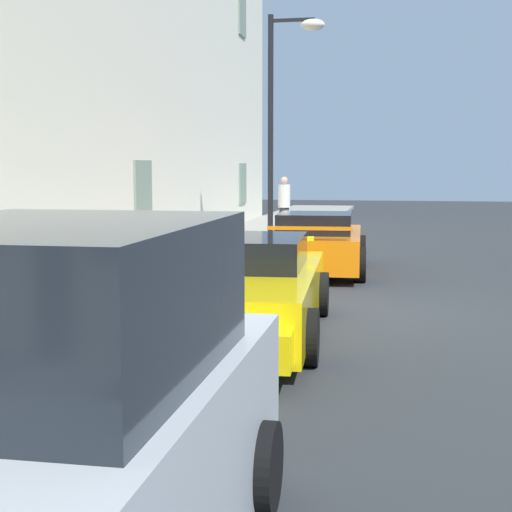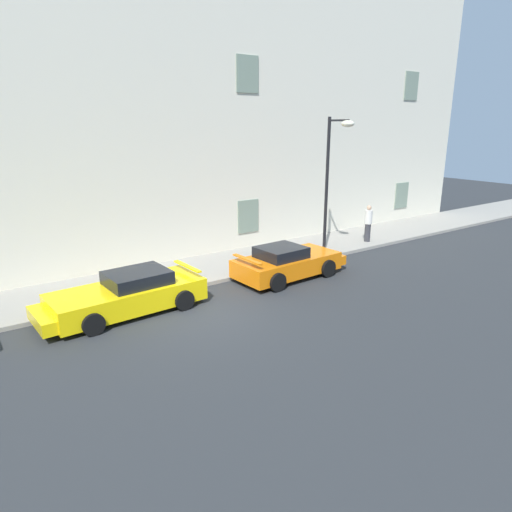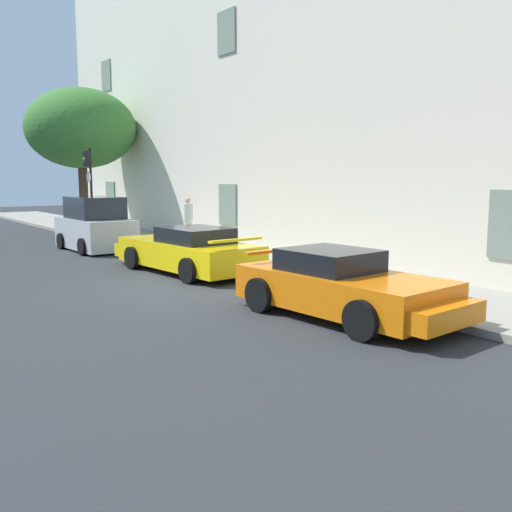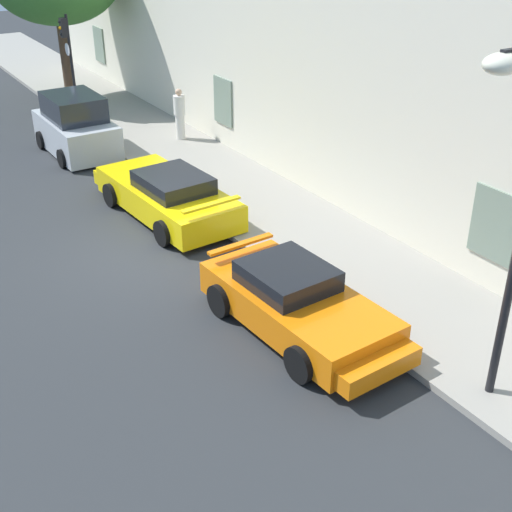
% 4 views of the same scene
% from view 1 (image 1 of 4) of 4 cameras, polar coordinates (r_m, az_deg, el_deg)
% --- Properties ---
extents(ground_plane, '(80.00, 80.00, 0.00)m').
position_cam_1_polar(ground_plane, '(11.37, 7.65, -4.41)').
color(ground_plane, '#2B2D30').
extents(sidewalk, '(60.00, 3.28, 0.14)m').
position_cam_1_polar(sidewalk, '(12.13, -9.90, -3.42)').
color(sidewalk, gray).
rests_on(sidewalk, ground).
extents(sportscar_red_lead, '(5.16, 2.32, 1.26)m').
position_cam_1_polar(sportscar_red_lead, '(9.66, -1.12, -2.90)').
color(sportscar_red_lead, yellow).
rests_on(sportscar_red_lead, ground).
extents(sportscar_yellow_flank, '(4.57, 2.24, 1.26)m').
position_cam_1_polar(sportscar_yellow_flank, '(15.94, 4.58, 0.90)').
color(sportscar_yellow_flank, orange).
rests_on(sportscar_yellow_flank, ground).
extents(hatchback_parked, '(3.56, 1.98, 1.91)m').
position_cam_1_polar(hatchback_parked, '(4.06, -14.98, -12.65)').
color(hatchback_parked, '#B2B7BC').
rests_on(hatchback_parked, ground).
extents(street_lamp, '(0.44, 1.42, 5.82)m').
position_cam_1_polar(street_lamp, '(19.34, 2.36, 12.52)').
color(street_lamp, black).
rests_on(street_lamp, sidewalk).
extents(pedestrian_admiring, '(0.49, 0.49, 1.78)m').
position_cam_1_polar(pedestrian_admiring, '(22.29, 2.14, 3.78)').
color(pedestrian_admiring, '#333338').
rests_on(pedestrian_admiring, sidewalk).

